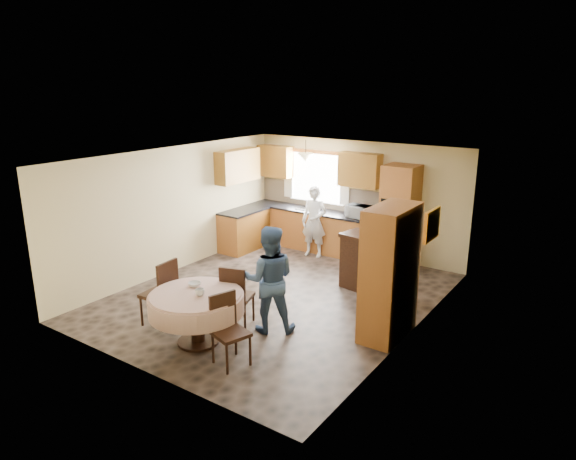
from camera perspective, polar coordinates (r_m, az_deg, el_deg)
The scene contains 36 objects.
floor at distance 9.27m, azimuth -1.30°, elevation -7.37°, with size 5.00×6.00×0.01m, color brown.
ceiling at distance 8.59m, azimuth -1.41°, elevation 8.11°, with size 5.00×6.00×0.01m, color white.
wall_back at distance 11.34m, azimuth 7.56°, elevation 3.53°, with size 5.00×0.02×2.50m, color #D4C188.
wall_front at distance 6.78m, azimuth -16.43°, elevation -5.74°, with size 5.00×0.02×2.50m, color #D4C188.
wall_left at distance 10.46m, azimuth -12.54°, elevation 2.21°, with size 0.02×6.00×2.50m, color #D4C188.
wall_right at distance 7.72m, azimuth 13.89°, elevation -2.85°, with size 0.02×6.00×2.50m, color #D4C188.
window at distance 11.73m, azimuth 3.21°, elevation 5.81°, with size 1.40×0.03×1.10m, color white.
curtain_left at distance 12.08m, azimuth 0.04°, elevation 6.38°, with size 0.22×0.02×1.15m, color white.
curtain_right at distance 11.31m, azimuth 6.34°, elevation 5.61°, with size 0.22×0.02×1.15m, color white.
base_cab_back at distance 11.69m, azimuth 3.04°, elevation -0.07°, with size 3.30×0.60×0.88m, color #D17437.
counter_back at distance 11.57m, azimuth 3.07°, elevation 2.12°, with size 3.30×0.64×0.04m, color black.
base_cab_left at distance 11.74m, azimuth -4.90°, elevation -0.04°, with size 0.60×1.20×0.88m, color #D17437.
counter_left at distance 11.62m, azimuth -4.96°, elevation 2.14°, with size 0.64×1.20×0.04m, color black.
backsplash at distance 11.75m, azimuth 3.83°, elevation 3.72°, with size 3.30×0.02×0.55m, color tan.
wall_cab_left at distance 12.13m, azimuth -1.40°, elevation 7.66°, with size 0.85×0.33×0.72m, color #AA752A.
wall_cab_right at distance 11.01m, azimuth 7.99°, elevation 6.63°, with size 0.90×0.33×0.72m, color #AA752A.
wall_cab_side at distance 11.50m, azimuth -5.60°, elevation 7.12°, with size 0.33×1.20×0.72m, color #AA752A.
oven_tower at distance 10.65m, azimuth 12.27°, elevation 1.42°, with size 0.66×0.62×2.12m, color #D17437.
oven_upper at distance 10.32m, azimuth 11.65°, elevation 2.08°, with size 0.56×0.01×0.45m, color black.
oven_lower at distance 10.45m, azimuth 11.50°, elevation -0.58°, with size 0.56×0.01×0.45m, color black.
pendant at distance 11.25m, azimuth 1.97°, elevation 8.06°, with size 0.36×0.36×0.18m, color beige.
sideboard at distance 9.40m, azimuth 9.82°, elevation -4.08°, with size 1.36×0.56×0.97m, color #321B0D.
space_heater at distance 8.52m, azimuth 9.85°, elevation -7.70°, with size 0.42×0.30×0.58m, color black.
cupboard at distance 7.71m, azimuth 11.24°, elevation -4.66°, with size 0.53×1.05×2.01m, color #D17437.
dining_table at distance 7.59m, azimuth -10.14°, elevation -8.13°, with size 1.38×1.38×0.78m.
chair_left at distance 8.25m, azimuth -13.76°, elevation -6.46°, with size 0.51×0.51×1.07m.
chair_back at distance 8.02m, azimuth -5.86°, elevation -7.02°, with size 0.55×0.55×1.01m.
chair_right at distance 7.07m, azimuth -6.73°, elevation -10.50°, with size 0.53×0.53×0.98m.
framed_picture at distance 8.34m, azimuth 15.70°, elevation 0.57°, with size 0.06×0.60×0.50m.
microwave at distance 10.97m, azimuth 7.82°, elevation 2.06°, with size 0.49×0.34×0.27m, color silver.
person_sink at distance 11.16m, azimuth 2.93°, elevation 0.95°, with size 0.57×0.37×1.56m, color silver.
person_dining at distance 7.78m, azimuth -2.09°, elevation -5.49°, with size 0.81×0.63×1.67m, color #375078.
bowl_sideboard at distance 9.36m, azimuth 8.35°, elevation -0.78°, with size 0.24×0.24×0.06m, color #B2B2B2.
bottle_sideboard at distance 9.06m, azimuth 12.11°, elevation -0.62°, with size 0.13×0.13×0.34m, color silver.
cup_table at distance 7.41m, azimuth -9.77°, elevation -6.84°, with size 0.13×0.13×0.10m, color #B2B2B2.
bowl_table at distance 7.76m, azimuth -10.34°, elevation -5.96°, with size 0.19×0.19×0.06m, color #B2B2B2.
Camera 1 is at (4.99, -6.89, 3.70)m, focal length 32.00 mm.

